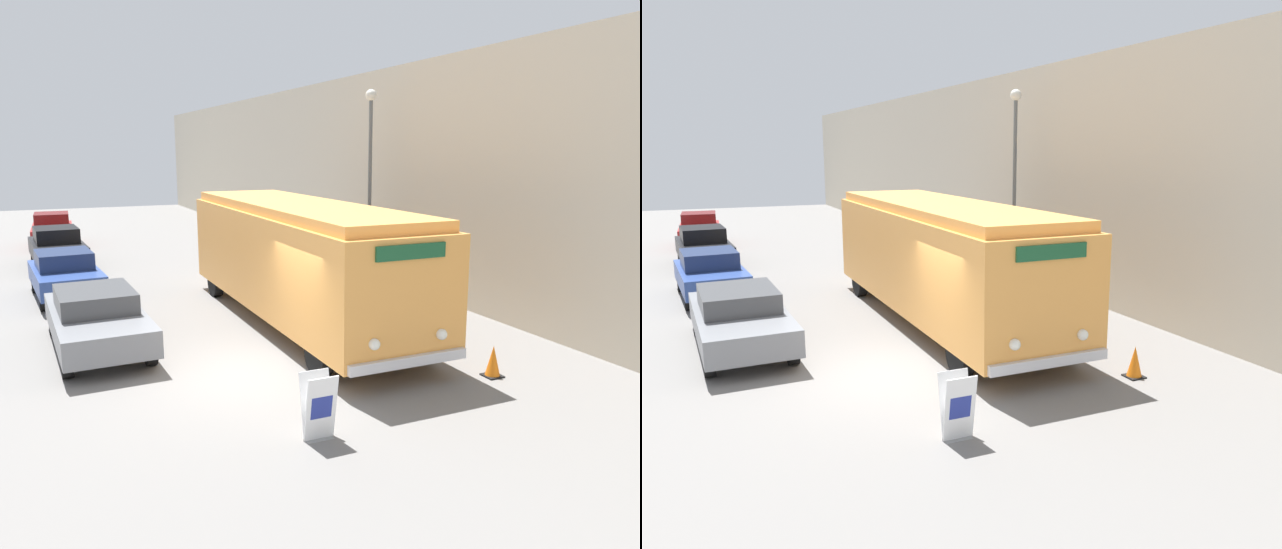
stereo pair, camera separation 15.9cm
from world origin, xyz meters
The scene contains 10 objects.
ground_plane centered at (0.00, 0.00, 0.00)m, with size 80.00×80.00×0.00m, color slate.
building_wall_right centered at (7.23, 10.00, 3.56)m, with size 0.30×60.00×7.12m.
vintage_bus centered at (2.27, 3.10, 1.78)m, with size 2.69×10.62×3.16m.
sign_board centered at (-0.10, -3.28, 0.52)m, with size 0.51×0.40×1.08m.
streetlamp centered at (6.13, 6.25, 4.12)m, with size 0.36×0.36×6.35m.
parked_car_near centered at (-2.77, 2.99, 0.72)m, with size 2.08×4.76×1.37m.
parked_car_mid centered at (-3.14, 8.62, 0.75)m, with size 2.09×4.15×1.45m.
parked_car_far centered at (-3.13, 14.45, 0.77)m, with size 2.07×4.48×1.51m.
parked_car_distant centered at (-3.10, 19.96, 0.78)m, with size 1.92×4.24×1.57m.
traffic_cone centered at (4.23, -2.25, 0.32)m, with size 0.36×0.36×0.64m.
Camera 2 is at (-3.78, -11.65, 4.50)m, focal length 35.00 mm.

